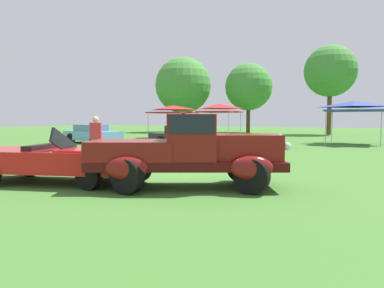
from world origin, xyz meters
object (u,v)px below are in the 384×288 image
Objects in this scene: spectator_near_truck at (202,133)px; canopy_tent_right_field at (355,105)px; show_car_skyblue at (92,134)px; feature_pickup_truck at (188,150)px; canopy_tent_center_field at (220,108)px; spectator_by_row at (96,138)px; neighbor_convertible at (60,160)px; show_car_charcoal at (187,137)px; canopy_tent_left_field at (173,109)px.

canopy_tent_right_field reaches higher than spectator_near_truck.
show_car_skyblue is 9.47m from spectator_near_truck.
feature_pickup_truck is 1.02× the size of show_car_skyblue.
canopy_tent_center_field reaches higher than feature_pickup_truck.
spectator_by_row is 0.62× the size of canopy_tent_center_field.
canopy_tent_right_field is at bearing 72.96° from neighbor_convertible.
spectator_by_row is (-1.99, 3.36, 0.34)m from neighbor_convertible.
canopy_tent_right_field is at bearing 57.95° from spectator_near_truck.
feature_pickup_truck is 16.14m from show_car_skyblue.
feature_pickup_truck reaches higher than show_car_skyblue.
neighbor_convertible reaches higher than show_car_skyblue.
spectator_near_truck is at bearing -122.05° from canopy_tent_right_field.
canopy_tent_center_field is at bearing 99.14° from show_car_charcoal.
canopy_tent_right_field is at bearing 62.88° from spectator_by_row.
canopy_tent_right_field is (7.52, 14.68, 1.51)m from spectator_by_row.
canopy_tent_left_field and canopy_tent_center_field have the same top height.
show_car_skyblue is 16.79m from canopy_tent_right_field.
canopy_tent_left_field reaches higher than spectator_near_truck.
feature_pickup_truck is at bearing 16.77° from neighbor_convertible.
canopy_tent_right_field is (9.03, 0.37, 0.00)m from canopy_tent_center_field.
canopy_tent_left_field is at bearing 167.51° from canopy_tent_center_field.
show_car_skyblue is 8.14m from canopy_tent_left_field.
feature_pickup_truck is 3.31m from neighbor_convertible.
spectator_by_row is 0.52× the size of canopy_tent_left_field.
show_car_charcoal is at bearing 102.51° from neighbor_convertible.
show_car_skyblue and show_car_charcoal have the same top height.
feature_pickup_truck is at bearing -38.03° from show_car_skyblue.
neighbor_convertible is 11.03m from show_car_charcoal.
spectator_by_row reaches higher than neighbor_convertible.
neighbor_convertible is 14.49m from show_car_skyblue.
neighbor_convertible is at bearing -48.77° from show_car_skyblue.
show_car_charcoal is 7.42m from spectator_by_row.
feature_pickup_truck is at bearing -65.39° from spectator_near_truck.
canopy_tent_left_field is at bearing 122.55° from feature_pickup_truck.
feature_pickup_truck is 2.70× the size of spectator_near_truck.
neighbor_convertible is at bearing -77.49° from show_car_charcoal.
canopy_tent_left_field is (1.38, 7.81, 1.82)m from show_car_skyblue.
spectator_by_row is at bearing -117.12° from canopy_tent_right_field.
show_car_charcoal is (7.16, -0.13, -0.00)m from show_car_skyblue.
spectator_near_truck is (-0.36, 8.64, 0.34)m from neighbor_convertible.
show_car_skyblue is 2.65× the size of spectator_by_row.
canopy_tent_left_field is 13.72m from canopy_tent_right_field.
canopy_tent_left_field is at bearing 80.00° from show_car_skyblue.
neighbor_convertible is 20.50m from canopy_tent_left_field.
spectator_by_row is (0.40, -7.40, 0.31)m from show_car_charcoal.
canopy_tent_left_field is at bearing 111.95° from spectator_by_row.
canopy_tent_left_field is at bearing 127.81° from spectator_near_truck.
feature_pickup_truck reaches higher than spectator_near_truck.
spectator_near_truck is at bearing -13.80° from show_car_skyblue.
show_car_skyblue is at bearing 166.20° from spectator_near_truck.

